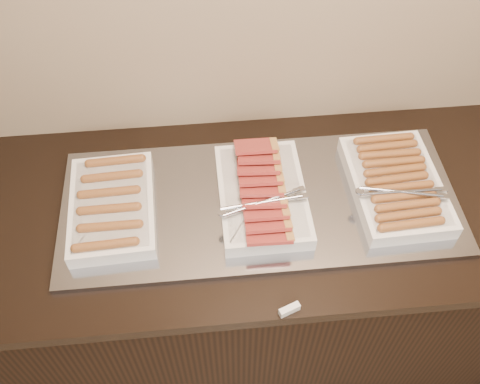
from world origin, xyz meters
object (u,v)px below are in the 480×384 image
counter (253,277)px  dish_right (396,185)px  dish_left (112,206)px  dish_center (262,195)px  warming_tray (260,203)px

counter → dish_right: 0.66m
dish_left → dish_center: (0.44, -0.00, 0.00)m
dish_center → dish_right: size_ratio=1.01×
counter → dish_left: 0.66m
dish_left → dish_right: size_ratio=0.94×
dish_center → dish_right: bearing=-0.5°
warming_tray → counter: bearing=180.0°
warming_tray → dish_left: size_ratio=3.20×
warming_tray → dish_center: bearing=-34.3°
counter → dish_center: (0.02, -0.00, 0.50)m
counter → warming_tray: (0.01, 0.00, 0.46)m
dish_left → dish_right: (0.85, -0.00, 0.00)m
counter → dish_left: dish_left is taller
counter → warming_tray: 0.46m
dish_left → counter: bearing=-2.4°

